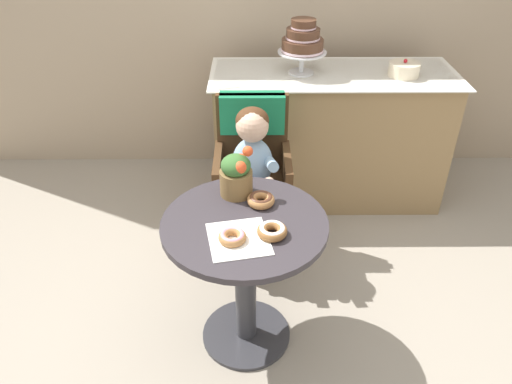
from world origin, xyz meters
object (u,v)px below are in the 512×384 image
at_px(cafe_table, 245,259).
at_px(wicker_chair, 252,153).
at_px(donut_side, 232,237).
at_px(flower_vase, 236,173).
at_px(donut_front, 261,199).
at_px(round_layer_cake, 404,69).
at_px(tiered_cake_stand, 303,41).
at_px(donut_mid, 272,230).
at_px(seated_child, 252,161).

height_order(cafe_table, wicker_chair, wicker_chair).
height_order(donut_side, flower_vase, flower_vase).
relative_size(cafe_table, donut_front, 5.80).
xyz_separation_m(wicker_chair, round_layer_cake, (0.94, 0.51, 0.30)).
distance_m(donut_front, tiered_cake_stand, 1.25).
relative_size(donut_front, tiered_cake_stand, 0.37).
height_order(donut_mid, tiered_cake_stand, tiered_cake_stand).
xyz_separation_m(flower_vase, tiered_cake_stand, (0.38, 1.09, 0.27)).
height_order(tiered_cake_stand, round_layer_cake, tiered_cake_stand).
bearing_deg(round_layer_cake, tiered_cake_stand, 175.48).
height_order(seated_child, round_layer_cake, round_layer_cake).
bearing_deg(flower_vase, tiered_cake_stand, 70.73).
height_order(donut_front, donut_mid, donut_front).
bearing_deg(round_layer_cake, donut_side, -126.38).
xyz_separation_m(wicker_chair, donut_front, (0.04, -0.61, 0.10)).
relative_size(wicker_chair, seated_child, 1.31).
height_order(wicker_chair, donut_mid, wicker_chair).
xyz_separation_m(cafe_table, round_layer_cake, (0.97, 1.25, 0.43)).
bearing_deg(tiered_cake_stand, wicker_chair, -118.67).
bearing_deg(donut_front, round_layer_cake, 51.33).
bearing_deg(round_layer_cake, donut_front, -128.67).
relative_size(donut_mid, flower_vase, 0.51).
bearing_deg(wicker_chair, cafe_table, -94.49).
xyz_separation_m(donut_mid, tiered_cake_stand, (0.23, 1.39, 0.36)).
height_order(wicker_chair, round_layer_cake, round_layer_cake).
height_order(cafe_table, round_layer_cake, round_layer_cake).
distance_m(seated_child, flower_vase, 0.41).
xyz_separation_m(seated_child, donut_side, (-0.08, -0.71, 0.06)).
distance_m(seated_child, round_layer_cake, 1.18).
relative_size(flower_vase, tiered_cake_stand, 0.74).
xyz_separation_m(wicker_chair, tiered_cake_stand, (0.31, 0.56, 0.46)).
bearing_deg(donut_front, wicker_chair, 93.51).
xyz_separation_m(wicker_chair, flower_vase, (-0.07, -0.52, 0.19)).
relative_size(donut_front, donut_side, 1.09).
height_order(cafe_table, donut_mid, donut_mid).
bearing_deg(donut_side, round_layer_cake, 53.62).
bearing_deg(seated_child, cafe_table, -93.35).
xyz_separation_m(cafe_table, flower_vase, (-0.04, 0.21, 0.32)).
relative_size(flower_vase, round_layer_cake, 1.29).
bearing_deg(tiered_cake_stand, donut_mid, -99.23).
xyz_separation_m(donut_front, round_layer_cake, (0.90, 1.12, 0.20)).
xyz_separation_m(wicker_chair, donut_side, (-0.08, -0.87, 0.10)).
xyz_separation_m(seated_child, tiered_cake_stand, (0.31, 0.72, 0.42)).
relative_size(seated_child, tiered_cake_stand, 2.20).
xyz_separation_m(cafe_table, donut_front, (0.07, 0.13, 0.24)).
height_order(seated_child, flower_vase, flower_vase).
xyz_separation_m(flower_vase, round_layer_cake, (1.01, 1.04, 0.11)).
bearing_deg(tiered_cake_stand, cafe_table, -104.69).
xyz_separation_m(seated_child, flower_vase, (-0.07, -0.37, 0.15)).
relative_size(seated_child, donut_side, 6.36).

